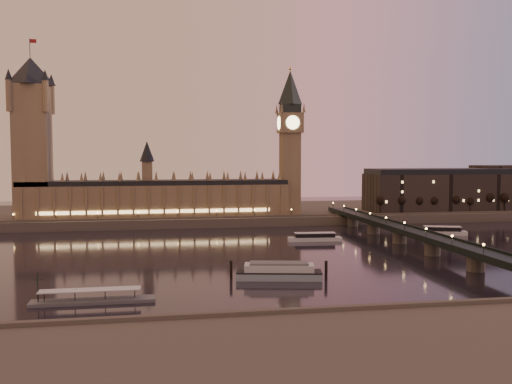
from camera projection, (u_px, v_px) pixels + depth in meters
ground at (240, 254)px, 280.05m from camera, size 700.00×700.00×0.00m
far_embankment at (247, 213)px, 447.17m from camera, size 560.00×130.00×6.00m
palace_of_westminster at (156, 194)px, 390.47m from camera, size 180.00×26.62×52.00m
victoria_tower at (32, 129)px, 373.61m from camera, size 31.68×31.68×118.00m
big_ben at (290, 133)px, 403.99m from camera, size 17.68×17.68×104.00m
westminster_bridge at (414, 238)px, 295.62m from camera, size 13.20×260.00×15.30m
city_block at (464, 189)px, 441.09m from camera, size 155.00×45.00×34.00m
bare_tree_0 at (382, 201)px, 406.83m from camera, size 6.09×6.09×12.38m
bare_tree_1 at (401, 201)px, 409.24m from camera, size 6.09×6.09×12.38m
bare_tree_2 at (419, 201)px, 411.65m from camera, size 6.09×6.09×12.38m
bare_tree_3 at (436, 201)px, 414.06m from camera, size 6.09×6.09×12.38m
bare_tree_4 at (454, 200)px, 416.47m from camera, size 6.09×6.09×12.38m
bare_tree_5 at (471, 200)px, 418.88m from camera, size 6.09×6.09×12.38m
bare_tree_6 at (489, 200)px, 421.29m from camera, size 6.09×6.09×12.38m
bare_tree_7 at (506, 200)px, 423.70m from camera, size 6.09×6.09×12.38m
cruise_boat_a at (315, 237)px, 322.41m from camera, size 30.61×8.83×4.83m
cruise_boat_b at (442, 231)px, 347.08m from camera, size 29.31×15.84×5.27m
moored_barge at (279, 272)px, 224.59m from camera, size 38.05×15.80×7.11m
pontoon_pier at (93, 299)px, 188.91m from camera, size 40.60×6.77×10.83m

